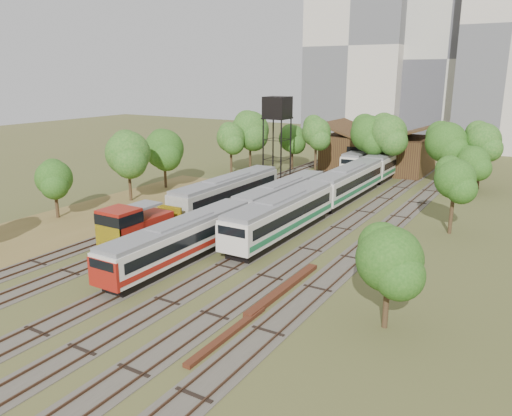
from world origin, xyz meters
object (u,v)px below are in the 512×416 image
Objects in this scene: shunter_locomotive at (134,227)px; water_tower at (277,110)px; railcar_red_set at (239,215)px; railcar_green_set at (348,183)px.

water_tower is at bearing 96.25° from shunter_locomotive.
water_tower reaches higher than railcar_red_set.
shunter_locomotive is at bearing -110.45° from railcar_green_set.
railcar_green_set is (4.00, 18.70, 0.24)m from railcar_red_set.
shunter_locomotive is (-10.00, -26.81, -0.17)m from railcar_green_set.
shunter_locomotive is 0.68× the size of water_tower.
railcar_red_set is at bearing -69.02° from water_tower.
railcar_red_set is 0.66× the size of railcar_green_set.
water_tower reaches higher than railcar_green_set.
water_tower is (-3.64, 33.25, 8.19)m from shunter_locomotive.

